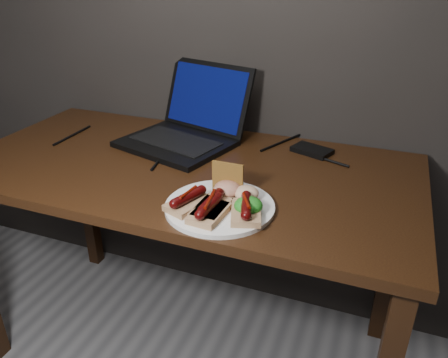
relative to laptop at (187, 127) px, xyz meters
The scene contains 13 objects.
desk 0.24m from the laptop, 67.36° to the right, with size 1.40×0.70×0.75m.
laptop is the anchor object (origin of this frame).
hard_drive 0.43m from the laptop, ahead, with size 0.12×0.07×0.02m, color black.
desk_cables 0.10m from the laptop, 30.62° to the right, with size 0.96×0.46×0.01m.
plate 0.48m from the laptop, 54.96° to the right, with size 0.28×0.28×0.01m, color white.
bread_sausage_left 0.48m from the laptop, 64.29° to the right, with size 0.11×0.13×0.04m.
bread_sausage_center 0.51m from the laptop, 58.13° to the right, with size 0.08×0.12×0.04m.
bread_sausage_right 0.55m from the laptop, 49.84° to the right, with size 0.10×0.13×0.04m.
bread_sausage_extra 0.53m from the laptop, 59.00° to the right, with size 0.08×0.12×0.04m.
crispbread 0.42m from the laptop, 50.10° to the right, with size 0.09×0.01×0.09m, color #9D692B.
salad_greens 0.54m from the laptop, 48.71° to the right, with size 0.07×0.07×0.04m, color #176313.
salsa_mound 0.44m from the laptop, 50.99° to the right, with size 0.07×0.07×0.04m, color maroon.
coleslaw_mound 0.48m from the laptop, 46.15° to the right, with size 0.06×0.06×0.04m, color beige.
Camera 1 is at (0.55, 0.29, 1.31)m, focal length 35.00 mm.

